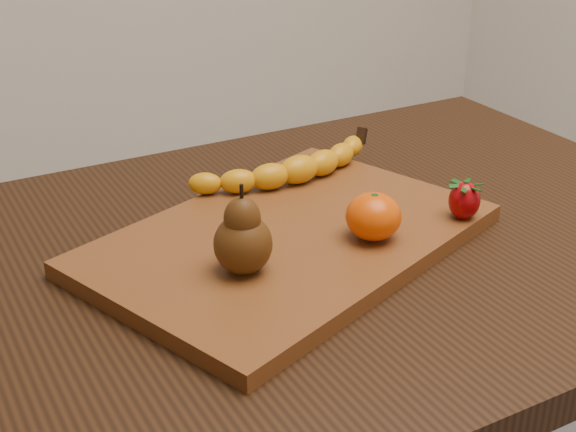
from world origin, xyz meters
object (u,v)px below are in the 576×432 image
cutting_board (288,239)px  mandarin (374,216)px  pear (243,229)px  table (325,305)px

cutting_board → mandarin: (0.08, -0.06, 0.04)m
pear → mandarin: (0.16, -0.00, -0.02)m
pear → cutting_board: bearing=33.3°
table → mandarin: (0.02, -0.06, 0.14)m
mandarin → table: bearing=109.6°
table → pear: size_ratio=10.42×
cutting_board → table: bearing=-16.5°
table → cutting_board: bearing=-176.5°
pear → table: bearing=22.9°
table → cutting_board: cutting_board is taller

